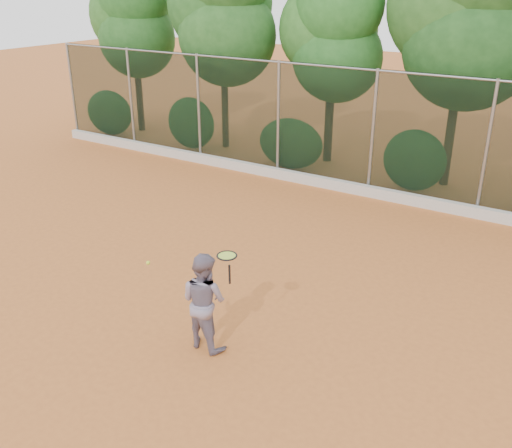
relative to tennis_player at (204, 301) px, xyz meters
The scene contains 7 objects.
ground 1.65m from the tennis_player, 109.48° to the left, with size 80.00×80.00×0.00m, color #C46A2E.
concrete_curb 8.20m from the tennis_player, 93.32° to the left, with size 24.00×0.20×0.30m, color beige.
tennis_player is the anchor object (origin of this frame).
chainlink_fence 8.41m from the tennis_player, 93.25° to the left, with size 24.09×0.09×3.50m.
foliage_backdrop 10.96m from the tennis_player, 95.64° to the left, with size 23.70×3.63×7.55m.
tennis_racket 1.05m from the tennis_player, ahead, with size 0.42×0.42×0.53m.
tennis_ball_in_flight 1.11m from the tennis_player, 164.81° to the right, with size 0.07×0.07×0.07m.
Camera 1 is at (5.48, -7.67, 5.70)m, focal length 40.00 mm.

